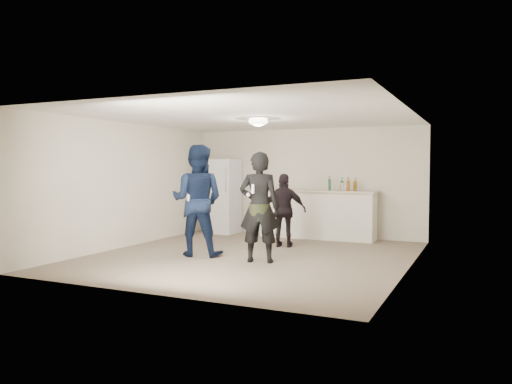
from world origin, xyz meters
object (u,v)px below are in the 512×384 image
at_px(fridge, 223,196).
at_px(spectator, 284,210).
at_px(man, 197,200).
at_px(counter, 317,215).
at_px(shaker, 279,186).
at_px(woman, 259,207).

xyz_separation_m(fridge, spectator, (2.16, -1.38, -0.16)).
relative_size(fridge, man, 0.90).
bearing_deg(counter, fridge, -178.31).
bearing_deg(shaker, man, -98.54).
distance_m(counter, shaker, 1.09).
height_order(man, woman, man).
height_order(fridge, woman, woman).
bearing_deg(fridge, spectator, -32.67).
distance_m(counter, man, 3.33).
relative_size(shaker, spectator, 0.11).
bearing_deg(woman, fridge, -66.68).
distance_m(man, woman, 1.29).
relative_size(counter, shaker, 15.29).
relative_size(counter, man, 1.29).
bearing_deg(shaker, woman, -74.16).
xyz_separation_m(man, woman, (1.29, -0.11, -0.07)).
height_order(man, spectator, man).
relative_size(fridge, woman, 0.96).
xyz_separation_m(counter, shaker, (-0.86, -0.15, 0.65)).
distance_m(fridge, man, 3.16).
relative_size(counter, spectator, 1.76).
xyz_separation_m(counter, woman, (-0.01, -3.15, 0.41)).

